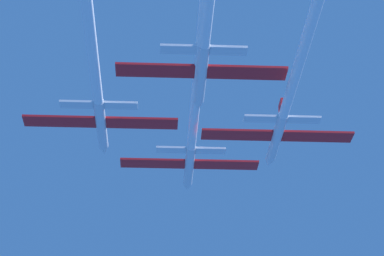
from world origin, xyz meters
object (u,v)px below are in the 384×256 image
object	(u,v)px
jet_right_wing	(289,96)
jet_left_wing	(97,87)
jet_lead	(193,126)
jet_slot	(207,23)

from	to	relation	value
jet_right_wing	jet_left_wing	bearing A→B (deg)	179.10
jet_lead	jet_slot	bearing A→B (deg)	-89.25
jet_left_wing	jet_right_wing	xyz separation A→B (m)	(19.74, -0.31, -0.74)
jet_left_wing	jet_slot	size ratio (longest dim) A/B	0.96
jet_lead	jet_slot	xyz separation A→B (m)	(0.26, -20.10, -0.21)
jet_left_wing	jet_slot	distance (m)	15.58
jet_right_wing	jet_slot	xyz separation A→B (m)	(-9.17, -11.14, 0.89)
jet_lead	jet_left_wing	world-z (taller)	jet_lead
jet_lead	jet_left_wing	distance (m)	13.46
jet_lead	jet_right_wing	xyz separation A→B (m)	(9.43, -8.96, -1.09)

